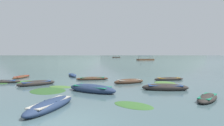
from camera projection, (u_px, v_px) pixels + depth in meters
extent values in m
plane|color=#476066|center=(110.00, 55.00, 1506.60)|extent=(6000.00, 6000.00, 0.00)
cone|color=#4C5B56|center=(51.00, 32.00, 1910.29)|extent=(1162.48, 1162.48, 445.87)
cone|color=#4C5B56|center=(150.00, 36.00, 2180.30)|extent=(1521.78, 1521.78, 428.33)
ellipsoid|color=#2D2826|center=(36.00, 83.00, 18.57)|extent=(3.46, 3.03, 0.58)
cube|color=#28519E|center=(36.00, 82.00, 18.57)|extent=(2.49, 2.18, 0.05)
cube|color=#2D2826|center=(36.00, 81.00, 18.56)|extent=(0.50, 0.61, 0.04)
ellipsoid|color=#2D2826|center=(165.00, 88.00, 16.10)|extent=(3.91, 1.60, 0.65)
cube|color=#28519E|center=(165.00, 85.00, 16.09)|extent=(2.81, 1.15, 0.05)
cube|color=#2D2826|center=(165.00, 85.00, 16.09)|extent=(0.15, 0.88, 0.04)
ellipsoid|color=navy|center=(92.00, 89.00, 15.32)|extent=(4.43, 3.53, 0.73)
cube|color=#197A56|center=(92.00, 86.00, 15.31)|extent=(3.19, 2.54, 0.05)
cube|color=navy|center=(92.00, 85.00, 15.31)|extent=(0.59, 0.87, 0.04)
ellipsoid|color=brown|center=(21.00, 77.00, 24.40)|extent=(1.36, 3.38, 0.40)
cube|color=#B22D28|center=(21.00, 76.00, 24.40)|extent=(0.98, 2.43, 0.05)
cube|color=brown|center=(21.00, 76.00, 24.40)|extent=(0.55, 0.17, 0.04)
ellipsoid|color=navy|center=(72.00, 75.00, 26.26)|extent=(2.00, 3.44, 0.44)
cube|color=#28519E|center=(72.00, 74.00, 26.26)|extent=(1.44, 2.48, 0.05)
cube|color=navy|center=(72.00, 74.00, 26.25)|extent=(0.55, 0.28, 0.04)
ellipsoid|color=#4C3323|center=(129.00, 82.00, 19.87)|extent=(3.45, 2.21, 0.57)
cube|color=#B7B2A3|center=(129.00, 80.00, 19.86)|extent=(2.48, 1.59, 0.05)
cube|color=#4C3323|center=(129.00, 79.00, 19.86)|extent=(0.34, 0.67, 0.04)
ellipsoid|color=#2D2826|center=(169.00, 79.00, 22.26)|extent=(3.59, 1.41, 0.44)
cube|color=orange|center=(169.00, 78.00, 22.25)|extent=(2.59, 1.01, 0.05)
cube|color=#2D2826|center=(169.00, 77.00, 22.25)|extent=(0.17, 0.62, 0.04)
ellipsoid|color=#4C3323|center=(92.00, 79.00, 22.57)|extent=(3.87, 1.52, 0.44)
cube|color=#197A56|center=(92.00, 78.00, 22.57)|extent=(2.79, 1.09, 0.05)
cube|color=#4C3323|center=(92.00, 77.00, 22.56)|extent=(0.18, 0.62, 0.04)
ellipsoid|color=#2D2826|center=(2.00, 82.00, 20.01)|extent=(3.55, 1.49, 0.40)
cube|color=#28519E|center=(2.00, 81.00, 20.00)|extent=(2.56, 1.07, 0.05)
cube|color=#2D2826|center=(2.00, 80.00, 20.00)|extent=(0.19, 0.59, 0.04)
ellipsoid|color=#2D2826|center=(207.00, 98.00, 12.38)|extent=(2.70, 3.04, 0.46)
cube|color=#197A56|center=(207.00, 96.00, 12.38)|extent=(1.94, 2.19, 0.05)
cube|color=#2D2826|center=(207.00, 95.00, 12.37)|extent=(0.57, 0.48, 0.04)
ellipsoid|color=navy|center=(51.00, 105.00, 10.52)|extent=(2.26, 4.39, 0.60)
cube|color=#B7B2A3|center=(51.00, 102.00, 10.51)|extent=(1.63, 3.16, 0.05)
cube|color=navy|center=(51.00, 101.00, 10.51)|extent=(0.76, 0.29, 0.04)
cube|color=#4C3323|center=(116.00, 57.00, 196.92)|extent=(8.19, 3.54, 0.90)
cylinder|color=#4C4742|center=(113.00, 56.00, 196.35)|extent=(0.10, 0.10, 1.80)
cylinder|color=#4C4742|center=(113.00, 56.00, 198.19)|extent=(0.10, 0.10, 1.80)
cylinder|color=#4C4742|center=(119.00, 56.00, 195.55)|extent=(0.10, 0.10, 1.80)
cylinder|color=#4C4742|center=(119.00, 56.00, 197.39)|extent=(0.10, 0.10, 1.80)
cube|color=#9E998E|center=(116.00, 55.00, 196.83)|extent=(6.88, 2.98, 0.12)
cube|color=brown|center=(145.00, 60.00, 102.96)|extent=(9.65, 6.19, 0.90)
cylinder|color=#4C4742|center=(150.00, 58.00, 105.29)|extent=(0.10, 0.10, 1.80)
cylinder|color=#4C4742|center=(152.00, 58.00, 103.05)|extent=(0.10, 0.10, 1.80)
cylinder|color=#4C4742|center=(139.00, 58.00, 102.78)|extent=(0.10, 0.10, 1.80)
cylinder|color=#4C4742|center=(141.00, 58.00, 100.54)|extent=(0.10, 0.10, 1.80)
cube|color=#334C75|center=(145.00, 56.00, 102.87)|extent=(8.10, 5.20, 0.12)
ellipsoid|color=#38662D|center=(133.00, 105.00, 11.17)|extent=(2.90, 2.79, 0.14)
ellipsoid|color=#477033|center=(61.00, 87.00, 17.53)|extent=(2.61, 1.94, 0.14)
ellipsoid|color=#38662D|center=(25.00, 82.00, 20.84)|extent=(2.66, 2.80, 0.14)
ellipsoid|color=#477033|center=(165.00, 83.00, 20.19)|extent=(2.87, 2.96, 0.14)
ellipsoid|color=#2D5628|center=(48.00, 91.00, 15.68)|extent=(4.04, 4.22, 0.14)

